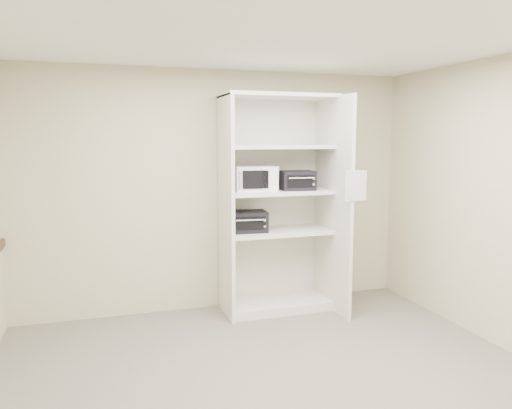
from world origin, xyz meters
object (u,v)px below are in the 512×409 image
object	(u,v)px
shelving_unit	(281,211)
toaster_oven_upper	(297,180)
microwave	(255,178)
toaster_oven_lower	(248,221)

from	to	relation	value
shelving_unit	toaster_oven_upper	xyz separation A→B (m)	(0.17, -0.06, 0.35)
microwave	toaster_oven_upper	bearing A→B (deg)	-2.04
shelving_unit	microwave	distance (m)	0.48
shelving_unit	toaster_oven_lower	distance (m)	0.41
microwave	toaster_oven_lower	xyz separation A→B (m)	(-0.10, -0.03, -0.47)
shelving_unit	toaster_oven_upper	world-z (taller)	shelving_unit
toaster_oven_upper	toaster_oven_lower	distance (m)	0.72
toaster_oven_upper	toaster_oven_lower	world-z (taller)	toaster_oven_upper
microwave	toaster_oven_lower	bearing A→B (deg)	-156.91
microwave	toaster_oven_upper	size ratio (longest dim) A/B	1.22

